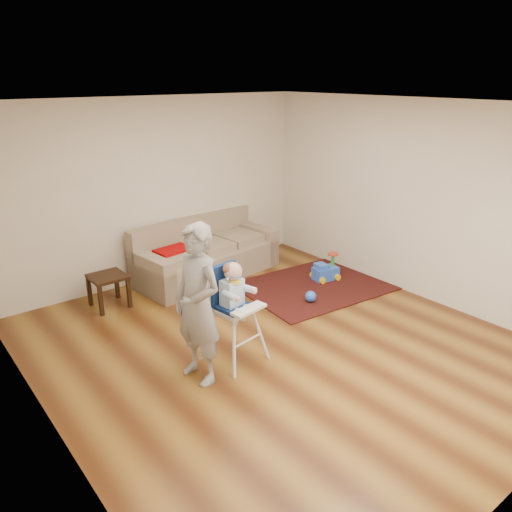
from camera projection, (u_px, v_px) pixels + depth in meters
ground at (277, 346)px, 5.82m from camera, size 5.50×5.50×0.00m
room_envelope at (249, 179)px, 5.56m from camera, size 5.04×5.52×2.72m
sofa at (207, 249)px, 7.68m from camera, size 2.36×1.19×0.88m
side_table at (109, 291)px, 6.73m from camera, size 0.45×0.45×0.45m
area_rug at (315, 286)px, 7.44m from camera, size 2.23×1.76×0.02m
ride_on_toy at (326, 267)px, 7.59m from camera, size 0.41×0.33×0.41m
toy_ball at (311, 296)px, 6.88m from camera, size 0.15×0.15×0.15m
high_chair at (234, 314)px, 5.37m from camera, size 0.61×0.61×1.15m
adult at (198, 305)px, 4.93m from camera, size 0.47×0.66×1.67m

